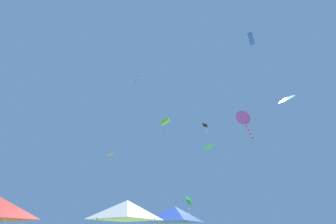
{
  "coord_description": "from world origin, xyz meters",
  "views": [
    {
      "loc": [
        -0.4,
        -4.6,
        1.75
      ],
      "look_at": [
        3.67,
        12.99,
        13.17
      ],
      "focal_mm": 20.97,
      "sensor_mm": 36.0,
      "label": 1
    }
  ],
  "objects_px": {
    "kite_orange_diamond": "(110,154)",
    "kite_green_delta": "(189,201)",
    "canopy_tent_white": "(126,210)",
    "kite_blue_diamond": "(137,76)",
    "kite_lime_box": "(165,122)",
    "canopy_tent_blue": "(175,214)",
    "kite_black_diamond": "(205,126)",
    "kite_blue_box": "(251,39)",
    "kite_purple_delta": "(244,118)",
    "kite_green_diamond": "(208,147)",
    "kite_white_delta": "(286,98)"
  },
  "relations": [
    {
      "from": "kite_white_delta",
      "to": "kite_orange_diamond",
      "type": "relative_size",
      "value": 1.55
    },
    {
      "from": "kite_orange_diamond",
      "to": "kite_green_delta",
      "type": "xyz_separation_m",
      "value": [
        13.17,
        8.95,
        -3.83
      ]
    },
    {
      "from": "kite_orange_diamond",
      "to": "kite_green_delta",
      "type": "relative_size",
      "value": 0.3
    },
    {
      "from": "canopy_tent_blue",
      "to": "kite_lime_box",
      "type": "xyz_separation_m",
      "value": [
        0.56,
        6.73,
        12.42
      ]
    },
    {
      "from": "kite_blue_diamond",
      "to": "canopy_tent_blue",
      "type": "bearing_deg",
      "value": -53.53
    },
    {
      "from": "kite_green_delta",
      "to": "kite_lime_box",
      "type": "relative_size",
      "value": 1.21
    },
    {
      "from": "kite_green_delta",
      "to": "kite_purple_delta",
      "type": "bearing_deg",
      "value": -89.89
    },
    {
      "from": "kite_purple_delta",
      "to": "kite_blue_box",
      "type": "relative_size",
      "value": 2.41
    },
    {
      "from": "kite_orange_diamond",
      "to": "kite_purple_delta",
      "type": "bearing_deg",
      "value": -36.13
    },
    {
      "from": "kite_lime_box",
      "to": "kite_orange_diamond",
      "type": "bearing_deg",
      "value": 174.41
    },
    {
      "from": "canopy_tent_blue",
      "to": "kite_green_delta",
      "type": "relative_size",
      "value": 1.15
    },
    {
      "from": "kite_purple_delta",
      "to": "kite_green_diamond",
      "type": "distance_m",
      "value": 8.69
    },
    {
      "from": "kite_orange_diamond",
      "to": "kite_blue_box",
      "type": "bearing_deg",
      "value": -43.24
    },
    {
      "from": "kite_lime_box",
      "to": "canopy_tent_blue",
      "type": "bearing_deg",
      "value": -94.76
    },
    {
      "from": "canopy_tent_blue",
      "to": "kite_purple_delta",
      "type": "distance_m",
      "value": 11.31
    },
    {
      "from": "kite_black_diamond",
      "to": "kite_lime_box",
      "type": "xyz_separation_m",
      "value": [
        -9.89,
        -7.9,
        -4.71
      ]
    },
    {
      "from": "kite_orange_diamond",
      "to": "canopy_tent_white",
      "type": "bearing_deg",
      "value": -78.08
    },
    {
      "from": "canopy_tent_blue",
      "to": "kite_blue_diamond",
      "type": "relative_size",
      "value": 1.74
    },
    {
      "from": "kite_purple_delta",
      "to": "kite_green_delta",
      "type": "bearing_deg",
      "value": 90.11
    },
    {
      "from": "kite_black_diamond",
      "to": "kite_green_delta",
      "type": "bearing_deg",
      "value": 154.55
    },
    {
      "from": "kite_purple_delta",
      "to": "kite_lime_box",
      "type": "distance_m",
      "value": 11.57
    },
    {
      "from": "kite_orange_diamond",
      "to": "kite_lime_box",
      "type": "xyz_separation_m",
      "value": [
        6.9,
        -0.67,
        5.2
      ]
    },
    {
      "from": "kite_black_diamond",
      "to": "kite_blue_box",
      "type": "relative_size",
      "value": 1.65
    },
    {
      "from": "kite_blue_box",
      "to": "kite_black_diamond",
      "type": "bearing_deg",
      "value": 82.03
    },
    {
      "from": "kite_blue_diamond",
      "to": "kite_blue_box",
      "type": "bearing_deg",
      "value": -43.93
    },
    {
      "from": "canopy_tent_blue",
      "to": "kite_green_delta",
      "type": "distance_m",
      "value": 18.04
    },
    {
      "from": "kite_black_diamond",
      "to": "kite_orange_diamond",
      "type": "bearing_deg",
      "value": -156.72
    },
    {
      "from": "kite_black_diamond",
      "to": "kite_white_delta",
      "type": "relative_size",
      "value": 1.43
    },
    {
      "from": "kite_black_diamond",
      "to": "kite_blue_box",
      "type": "height_order",
      "value": "kite_blue_box"
    },
    {
      "from": "kite_blue_diamond",
      "to": "kite_white_delta",
      "type": "distance_m",
      "value": 21.09
    },
    {
      "from": "canopy_tent_blue",
      "to": "kite_green_delta",
      "type": "bearing_deg",
      "value": 67.33
    },
    {
      "from": "kite_blue_box",
      "to": "kite_lime_box",
      "type": "xyz_separation_m",
      "value": [
        -7.05,
        12.44,
        -4.66
      ]
    },
    {
      "from": "canopy_tent_blue",
      "to": "kite_blue_box",
      "type": "xyz_separation_m",
      "value": [
        7.61,
        -5.71,
        17.08
      ]
    },
    {
      "from": "kite_blue_box",
      "to": "canopy_tent_blue",
      "type": "bearing_deg",
      "value": 143.13
    },
    {
      "from": "kite_blue_diamond",
      "to": "kite_blue_box",
      "type": "height_order",
      "value": "kite_blue_diamond"
    },
    {
      "from": "kite_green_diamond",
      "to": "kite_green_delta",
      "type": "xyz_separation_m",
      "value": [
        0.13,
        9.9,
        -5.65
      ]
    },
    {
      "from": "kite_blue_diamond",
      "to": "kite_green_delta",
      "type": "height_order",
      "value": "kite_blue_diamond"
    },
    {
      "from": "canopy_tent_blue",
      "to": "kite_black_diamond",
      "type": "bearing_deg",
      "value": 54.45
    },
    {
      "from": "kite_orange_diamond",
      "to": "kite_green_diamond",
      "type": "relative_size",
      "value": 0.61
    },
    {
      "from": "canopy_tent_white",
      "to": "kite_blue_diamond",
      "type": "distance_m",
      "value": 21.35
    },
    {
      "from": "kite_white_delta",
      "to": "kite_green_diamond",
      "type": "distance_m",
      "value": 14.48
    },
    {
      "from": "kite_orange_diamond",
      "to": "canopy_tent_blue",
      "type": "bearing_deg",
      "value": -49.46
    },
    {
      "from": "kite_blue_box",
      "to": "kite_orange_diamond",
      "type": "height_order",
      "value": "kite_blue_box"
    },
    {
      "from": "kite_orange_diamond",
      "to": "kite_green_diamond",
      "type": "height_order",
      "value": "kite_green_diamond"
    },
    {
      "from": "kite_blue_diamond",
      "to": "kite_white_delta",
      "type": "height_order",
      "value": "kite_blue_diamond"
    },
    {
      "from": "kite_blue_diamond",
      "to": "kite_purple_delta",
      "type": "relative_size",
      "value": 0.68
    },
    {
      "from": "canopy_tent_blue",
      "to": "kite_black_diamond",
      "type": "relative_size",
      "value": 1.72
    },
    {
      "from": "kite_blue_diamond",
      "to": "kite_lime_box",
      "type": "distance_m",
      "value": 8.34
    },
    {
      "from": "kite_green_diamond",
      "to": "kite_lime_box",
      "type": "distance_m",
      "value": 7.01
    },
    {
      "from": "kite_white_delta",
      "to": "kite_orange_diamond",
      "type": "xyz_separation_m",
      "value": [
        -12.9,
        15.3,
        0.11
      ]
    }
  ]
}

